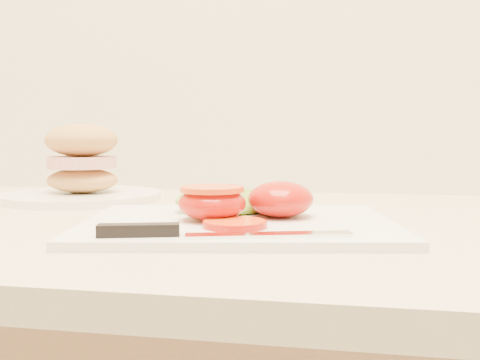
# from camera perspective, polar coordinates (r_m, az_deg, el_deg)

# --- Properties ---
(cutting_board) EXTENTS (0.39, 0.31, 0.01)m
(cutting_board) POSITION_cam_1_polar(r_m,az_deg,el_deg) (0.61, -0.17, -4.76)
(cutting_board) COLOR white
(cutting_board) RESTS_ON counter
(tomato_half_dome) EXTENTS (0.08, 0.08, 0.04)m
(tomato_half_dome) POSITION_cam_1_polar(r_m,az_deg,el_deg) (0.63, 4.34, -2.04)
(tomato_half_dome) COLOR red
(tomato_half_dome) RESTS_ON cutting_board
(tomato_half_cut) EXTENTS (0.08, 0.08, 0.04)m
(tomato_half_cut) POSITION_cam_1_polar(r_m,az_deg,el_deg) (0.61, -2.99, -2.33)
(tomato_half_cut) COLOR red
(tomato_half_cut) RESTS_ON cutting_board
(tomato_slice_0) EXTENTS (0.07, 0.07, 0.01)m
(tomato_slice_0) POSITION_cam_1_polar(r_m,az_deg,el_deg) (0.56, -0.57, -4.69)
(tomato_slice_0) COLOR orange
(tomato_slice_0) RESTS_ON cutting_board
(lettuce_leaf_0) EXTENTS (0.16, 0.14, 0.02)m
(lettuce_leaf_0) POSITION_cam_1_polar(r_m,az_deg,el_deg) (0.68, -1.36, -2.28)
(lettuce_leaf_0) COLOR olive
(lettuce_leaf_0) RESTS_ON cutting_board
(lettuce_leaf_1) EXTENTS (0.12, 0.12, 0.02)m
(lettuce_leaf_1) POSITION_cam_1_polar(r_m,az_deg,el_deg) (0.69, 2.29, -2.36)
(lettuce_leaf_1) COLOR olive
(lettuce_leaf_1) RESTS_ON cutting_board
(knife) EXTENTS (0.24, 0.07, 0.01)m
(knife) POSITION_cam_1_polar(r_m,az_deg,el_deg) (0.52, -5.37, -5.54)
(knife) COLOR silver
(knife) RESTS_ON cutting_board
(sandwich_plate) EXTENTS (0.25, 0.25, 0.12)m
(sandwich_plate) POSITION_cam_1_polar(r_m,az_deg,el_deg) (0.91, -16.49, 0.79)
(sandwich_plate) COLOR white
(sandwich_plate) RESTS_ON counter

